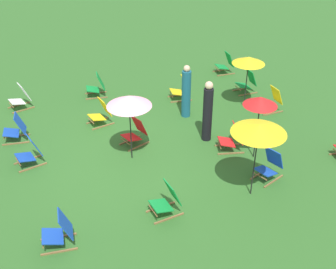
{
  "coord_description": "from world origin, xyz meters",
  "views": [
    {
      "loc": [
        9.23,
        -2.88,
        6.74
      ],
      "look_at": [
        0.0,
        1.2,
        0.5
      ],
      "focal_mm": 45.34,
      "sensor_mm": 36.0,
      "label": 1
    }
  ],
  "objects": [
    {
      "name": "deckchair_11",
      "position": [
        0.74,
        2.85,
        0.37
      ],
      "size": [
        0.69,
        0.87,
        0.83
      ],
      "rotation": [
        0.0,
        0.0,
        -0.31
      ],
      "color": "olive",
      "rests_on": "ground"
    },
    {
      "name": "deckchair_9",
      "position": [
        2.41,
        0.1,
        0.37
      ],
      "size": [
        0.52,
        0.79,
        0.83
      ],
      "rotation": [
        0.0,
        0.0,
        0.06
      ],
      "color": "olive",
      "rests_on": "ground"
    },
    {
      "name": "umbrella_3",
      "position": [
        -0.03,
        0.12,
        1.76
      ],
      "size": [
        1.18,
        1.18,
        1.91
      ],
      "color": "black",
      "rests_on": "ground"
    },
    {
      "name": "deckchair_12",
      "position": [
        2.24,
        3.05,
        0.37
      ],
      "size": [
        0.68,
        0.87,
        0.83
      ],
      "rotation": [
        0.0,
        0.0,
        0.3
      ],
      "color": "olive",
      "rests_on": "ground"
    },
    {
      "name": "deckchair_15",
      "position": [
        -2.26,
        -2.65,
        0.37
      ],
      "size": [
        0.61,
        0.84,
        0.83
      ],
      "rotation": [
        0.0,
        0.0,
        -0.19
      ],
      "color": "olive",
      "rests_on": "ground"
    },
    {
      "name": "deckchair_8",
      "position": [
        2.41,
        -2.34,
        0.37
      ],
      "size": [
        0.6,
        0.83,
        0.83
      ],
      "rotation": [
        0.0,
        0.0,
        -0.17
      ],
      "color": "olive",
      "rests_on": "ground"
    },
    {
      "name": "deckchair_6",
      "position": [
        -4.15,
        0.31,
        0.37
      ],
      "size": [
        0.62,
        0.84,
        0.83
      ],
      "rotation": [
        0.0,
        0.0,
        -0.21
      ],
      "color": "olive",
      "rests_on": "ground"
    },
    {
      "name": "deckchair_13",
      "position": [
        -2.2,
        -0.11,
        0.37
      ],
      "size": [
        0.59,
        0.82,
        0.83
      ],
      "rotation": [
        0.0,
        0.0,
        0.16
      ],
      "color": "olive",
      "rests_on": "ground"
    },
    {
      "name": "deckchair_2",
      "position": [
        -4.3,
        -2.25,
        0.37
      ],
      "size": [
        0.62,
        0.84,
        0.83
      ],
      "rotation": [
        0.0,
        0.0,
        0.21
      ],
      "color": "olive",
      "rests_on": "ground"
    },
    {
      "name": "deckchair_4",
      "position": [
        -2.75,
        2.92,
        0.37
      ],
      "size": [
        0.61,
        0.83,
        0.83
      ],
      "rotation": [
        0.0,
        0.0,
        -0.18
      ],
      "color": "olive",
      "rests_on": "ground"
    },
    {
      "name": "deckchair_5",
      "position": [
        -4.09,
        5.48,
        0.37
      ],
      "size": [
        0.55,
        0.8,
        0.83
      ],
      "rotation": [
        0.0,
        0.0,
        -0.1
      ],
      "color": "olive",
      "rests_on": "ground"
    },
    {
      "name": "person_0",
      "position": [
        -0.06,
        2.47,
        0.9
      ],
      "size": [
        0.3,
        0.3,
        1.86
      ],
      "rotation": [
        0.0,
        0.0,
        0.08
      ],
      "color": "black",
      "rests_on": "ground"
    },
    {
      "name": "deckchair_7",
      "position": [
        -0.86,
        -2.46,
        0.37
      ],
      "size": [
        0.6,
        0.83,
        0.83
      ],
      "rotation": [
        0.0,
        0.0,
        0.18
      ],
      "color": "olive",
      "rests_on": "ground"
    },
    {
      "name": "deckchair_3",
      "position": [
        -0.68,
        0.47,
        0.37
      ],
      "size": [
        0.67,
        0.86,
        0.83
      ],
      "rotation": [
        0.0,
        0.0,
        0.29
      ],
      "color": "olive",
      "rests_on": "ground"
    },
    {
      "name": "deckchair_10",
      "position": [
        -0.75,
        5.27,
        0.37
      ],
      "size": [
        0.49,
        0.77,
        0.83
      ],
      "rotation": [
        0.0,
        0.0,
        -0.02
      ],
      "color": "olive",
      "rests_on": "ground"
    },
    {
      "name": "person_1",
      "position": [
        -1.59,
        2.53,
        0.83
      ],
      "size": [
        0.38,
        0.38,
        1.75
      ],
      "rotation": [
        0.0,
        0.0,
        4.31
      ],
      "color": "#195972",
      "rests_on": "ground"
    },
    {
      "name": "ground_plane",
      "position": [
        0.0,
        0.0,
        0.0
      ],
      "size": [
        40.0,
        40.0,
        0.0
      ],
      "primitive_type": "plane",
      "color": "#2D6026"
    },
    {
      "name": "deckchair_14",
      "position": [
        -2.29,
        5.31,
        0.37
      ],
      "size": [
        0.52,
        0.79,
        0.83
      ],
      "rotation": [
        0.0,
        0.0,
        -0.06
      ],
      "color": "olive",
      "rests_on": "ground"
    },
    {
      "name": "umbrella_0",
      "position": [
        -1.35,
        4.6,
        1.66
      ],
      "size": [
        1.05,
        1.05,
        1.78
      ],
      "color": "black",
      "rests_on": "ground"
    },
    {
      "name": "umbrella_2",
      "position": [
        1.3,
        3.23,
        1.73
      ],
      "size": [
        0.9,
        0.9,
        1.86
      ],
      "color": "black",
      "rests_on": "ground"
    },
    {
      "name": "umbrella_1",
      "position": [
        2.62,
        2.27,
        1.87
      ],
      "size": [
        1.27,
        1.27,
        1.98
      ],
      "color": "black",
      "rests_on": "ground"
    }
  ]
}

